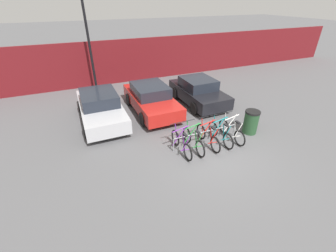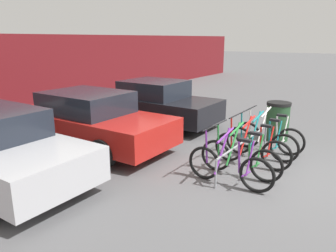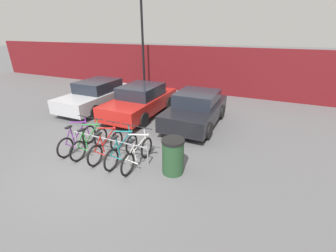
{
  "view_description": "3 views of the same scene",
  "coord_description": "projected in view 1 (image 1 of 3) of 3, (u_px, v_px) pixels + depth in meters",
  "views": [
    {
      "loc": [
        -4.35,
        -5.7,
        5.18
      ],
      "look_at": [
        -1.35,
        1.21,
        0.84
      ],
      "focal_mm": 24.0,
      "sensor_mm": 36.0,
      "label": 1
    },
    {
      "loc": [
        -6.41,
        -1.68,
        2.66
      ],
      "look_at": [
        -0.53,
        2.28,
        0.76
      ],
      "focal_mm": 35.0,
      "sensor_mm": 36.0,
      "label": 2
    },
    {
      "loc": [
        4.37,
        -4.31,
        3.72
      ],
      "look_at": [
        1.38,
        2.31,
        0.6
      ],
      "focal_mm": 24.0,
      "sensor_mm": 36.0,
      "label": 3
    }
  ],
  "objects": [
    {
      "name": "trash_bin",
      "position": [
        251.0,
        122.0,
        9.65
      ],
      "size": [
        0.63,
        0.63,
        1.03
      ],
      "color": "#234728",
      "rests_on": "ground"
    },
    {
      "name": "bicycle_teal",
      "position": [
        220.0,
        134.0,
        9.08
      ],
      "size": [
        0.68,
        1.71,
        1.05
      ],
      "rotation": [
        0.0,
        0.0,
        -0.05
      ],
      "color": "black",
      "rests_on": "ground"
    },
    {
      "name": "bicycle_green",
      "position": [
        193.0,
        141.0,
        8.65
      ],
      "size": [
        0.68,
        1.71,
        1.05
      ],
      "rotation": [
        0.0,
        0.0,
        -0.06
      ],
      "color": "black",
      "rests_on": "ground"
    },
    {
      "name": "car_red",
      "position": [
        151.0,
        99.0,
        11.41
      ],
      "size": [
        1.91,
        4.32,
        1.4
      ],
      "color": "red",
      "rests_on": "ground"
    },
    {
      "name": "bicycle_purple",
      "position": [
        181.0,
        144.0,
        8.47
      ],
      "size": [
        0.68,
        1.71,
        1.05
      ],
      "rotation": [
        0.0,
        0.0,
        -0.07
      ],
      "color": "black",
      "rests_on": "ground"
    },
    {
      "name": "car_black",
      "position": [
        198.0,
        91.0,
        12.29
      ],
      "size": [
        1.91,
        3.9,
        1.4
      ],
      "color": "black",
      "rests_on": "ground"
    },
    {
      "name": "bicycle_white",
      "position": [
        231.0,
        131.0,
        9.27
      ],
      "size": [
        0.68,
        1.71,
        1.05
      ],
      "rotation": [
        0.0,
        0.0,
        0.06
      ],
      "color": "black",
      "rests_on": "ground"
    },
    {
      "name": "ground_plane",
      "position": [
        213.0,
        152.0,
        8.62
      ],
      "size": [
        120.0,
        120.0,
        0.0
      ],
      "primitive_type": "plane",
      "color": "#59595B"
    },
    {
      "name": "bike_rack",
      "position": [
        206.0,
        133.0,
        8.94
      ],
      "size": [
        2.86,
        0.04,
        0.57
      ],
      "color": "gray",
      "rests_on": "ground"
    },
    {
      "name": "car_silver",
      "position": [
        101.0,
        107.0,
        10.54
      ],
      "size": [
        1.91,
        4.37,
        1.4
      ],
      "color": "#B7B7BC",
      "rests_on": "ground"
    },
    {
      "name": "lamp_post",
      "position": [
        88.0,
        35.0,
        12.65
      ],
      "size": [
        0.24,
        0.44,
        5.89
      ],
      "color": "black",
      "rests_on": "ground"
    },
    {
      "name": "hoarding_wall",
      "position": [
        138.0,
        60.0,
        15.46
      ],
      "size": [
        36.0,
        0.16,
        2.82
      ],
      "primitive_type": "cube",
      "color": "maroon",
      "rests_on": "ground"
    },
    {
      "name": "bicycle_red",
      "position": [
        208.0,
        137.0,
        8.87
      ],
      "size": [
        0.68,
        1.71,
        1.05
      ],
      "rotation": [
        0.0,
        0.0,
        0.03
      ],
      "color": "black",
      "rests_on": "ground"
    }
  ]
}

